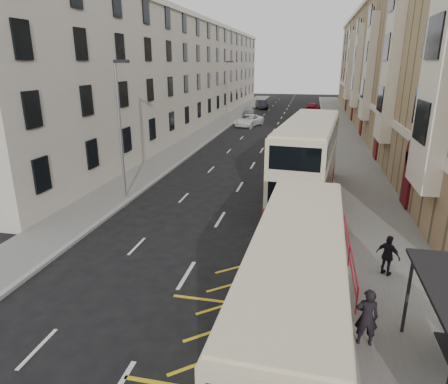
% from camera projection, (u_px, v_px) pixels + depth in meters
% --- Properties ---
extents(ground, '(200.00, 200.00, 0.00)m').
position_uv_depth(ground, '(147.00, 341.00, 12.04)').
color(ground, black).
rests_on(ground, ground).
extents(pavement_right, '(4.00, 120.00, 0.15)m').
position_uv_depth(pavement_right, '(347.00, 149.00, 38.27)').
color(pavement_right, slate).
rests_on(pavement_right, ground).
extents(pavement_left, '(3.00, 120.00, 0.15)m').
position_uv_depth(pavement_left, '(192.00, 142.00, 41.40)').
color(pavement_left, slate).
rests_on(pavement_left, ground).
extents(kerb_right, '(0.25, 120.00, 0.15)m').
position_uv_depth(kerb_right, '(326.00, 148.00, 38.67)').
color(kerb_right, gray).
rests_on(kerb_right, ground).
extents(kerb_left, '(0.25, 120.00, 0.15)m').
position_uv_depth(kerb_left, '(206.00, 143.00, 41.10)').
color(kerb_left, gray).
rests_on(kerb_left, ground).
extents(road_markings, '(10.00, 110.00, 0.01)m').
position_uv_depth(road_markings, '(277.00, 124.00, 53.84)').
color(road_markings, silver).
rests_on(road_markings, ground).
extents(terrace_right, '(10.75, 79.00, 15.25)m').
position_uv_depth(terrace_right, '(402.00, 66.00, 48.85)').
color(terrace_right, tan).
rests_on(terrace_right, ground).
extents(terrace_left, '(9.18, 79.00, 13.25)m').
position_uv_depth(terrace_left, '(182.00, 73.00, 55.00)').
color(terrace_left, beige).
rests_on(terrace_left, ground).
extents(guard_railing, '(0.06, 6.56, 1.01)m').
position_uv_depth(guard_railing, '(349.00, 251.00, 15.85)').
color(guard_railing, red).
rests_on(guard_railing, pavement_right).
extents(street_lamp_near, '(0.93, 0.18, 8.00)m').
position_uv_depth(street_lamp_near, '(120.00, 123.00, 23.03)').
color(street_lamp_near, gray).
rests_on(street_lamp_near, pavement_left).
extents(street_lamp_far, '(0.93, 0.18, 8.00)m').
position_uv_depth(street_lamp_far, '(227.00, 90.00, 50.90)').
color(street_lamp_far, gray).
rests_on(street_lamp_far, pavement_left).
extents(double_decker_front, '(2.60, 9.94, 3.94)m').
position_uv_depth(double_decker_front, '(295.00, 301.00, 10.54)').
color(double_decker_front, beige).
rests_on(double_decker_front, ground).
extents(double_decker_rear, '(3.92, 12.30, 4.82)m').
position_uv_depth(double_decker_rear, '(308.00, 160.00, 23.73)').
color(double_decker_rear, beige).
rests_on(double_decker_rear, ground).
extents(pedestrian_near, '(0.67, 0.45, 1.80)m').
position_uv_depth(pedestrian_near, '(367.00, 317.00, 11.44)').
color(pedestrian_near, black).
rests_on(pedestrian_near, pavement_right).
extents(pedestrian_far, '(1.00, 0.89, 1.62)m').
position_uv_depth(pedestrian_far, '(388.00, 256.00, 15.26)').
color(pedestrian_far, black).
rests_on(pedestrian_far, pavement_right).
extents(white_van, '(3.76, 5.74, 1.47)m').
position_uv_depth(white_van, '(249.00, 120.00, 52.37)').
color(white_van, white).
rests_on(white_van, ground).
extents(car_silver, '(2.07, 4.42, 1.46)m').
position_uv_depth(car_silver, '(249.00, 111.00, 62.28)').
color(car_silver, '#969A9E').
rests_on(car_silver, ground).
extents(car_dark, '(2.92, 4.88, 1.52)m').
position_uv_depth(car_dark, '(262.00, 104.00, 71.59)').
color(car_dark, black).
rests_on(car_dark, ground).
extents(car_red, '(2.75, 5.33, 1.48)m').
position_uv_depth(car_red, '(313.00, 107.00, 67.07)').
color(car_red, '#A00A1D').
rests_on(car_red, ground).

